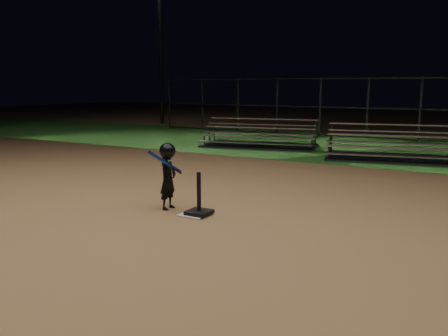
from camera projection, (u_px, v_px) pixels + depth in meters
ground at (195, 215)px, 7.64m from camera, size 80.00×80.00×0.00m
grass_strip at (347, 147)px, 16.21m from camera, size 60.00×8.00×0.01m
home_plate at (195, 214)px, 7.63m from camera, size 0.45×0.45×0.02m
batting_tee at (199, 207)px, 7.60m from camera, size 0.38×0.38×0.72m
child_batter at (168, 174)px, 7.92m from camera, size 0.42×0.60×1.18m
bleacher_left at (259, 141)px, 16.22m from camera, size 4.29×2.70×0.98m
bleacher_right at (399, 153)px, 13.30m from camera, size 4.47×2.84×1.01m
backstop_fence at (368, 108)px, 18.56m from camera, size 20.08×0.08×2.50m
light_pole_left at (160, 35)px, 25.36m from camera, size 0.90×0.53×8.30m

